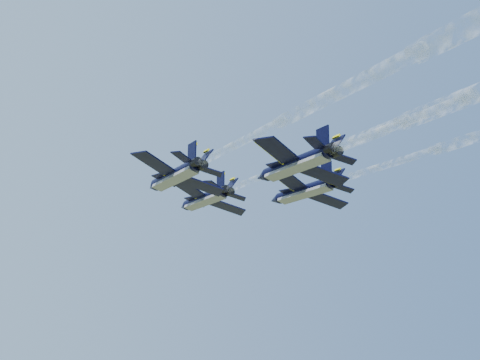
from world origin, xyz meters
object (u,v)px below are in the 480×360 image
jet_left (175,176)px  jet_slot (295,164)px  jet_right (304,191)px  jet_lead (205,199)px

jet_left → jet_slot: bearing=-51.2°
jet_slot → jet_left: bearing=128.8°
jet_slot → jet_right: bearing=50.8°
jet_lead → jet_slot: bearing=-89.9°
jet_lead → jet_left: bearing=-130.8°
jet_left → jet_right: same height
jet_left → jet_slot: (11.47, -14.35, 0.00)m
jet_lead → jet_left: (-11.53, -13.26, 0.00)m
jet_right → jet_slot: size_ratio=1.00×
jet_right → jet_lead: bearing=129.2°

